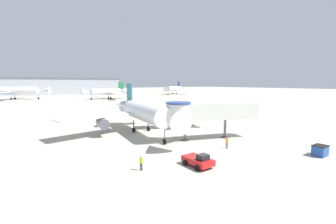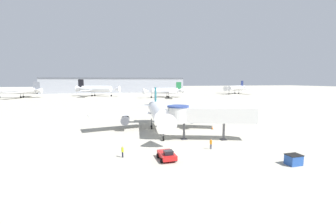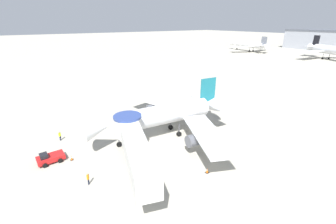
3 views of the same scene
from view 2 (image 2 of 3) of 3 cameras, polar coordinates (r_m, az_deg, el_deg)
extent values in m
plane|color=#A8A393|center=(49.02, 0.78, -5.11)|extent=(800.00, 800.00, 0.00)
cylinder|color=silver|center=(49.46, -2.31, -0.14)|extent=(5.24, 16.80, 3.41)
cone|color=silver|center=(38.17, -0.63, -2.56)|extent=(3.81, 4.11, 3.41)
cone|color=silver|center=(58.80, -3.21, 1.15)|extent=(3.96, 5.47, 3.41)
cube|color=silver|center=(52.06, -12.00, -0.56)|extent=(14.22, 6.73, 0.22)
cube|color=silver|center=(53.60, 6.55, -0.20)|extent=(14.14, 9.36, 0.22)
cube|color=#19707F|center=(58.26, -3.21, 4.13)|extent=(0.61, 3.31, 4.44)
cube|color=silver|center=(58.98, -3.24, 1.76)|extent=(9.50, 3.34, 0.18)
cylinder|color=#565960|center=(51.18, -10.82, -2.02)|extent=(2.23, 3.49, 1.88)
cylinder|color=#565960|center=(52.54, 5.65, -1.66)|extent=(2.23, 3.49, 1.88)
cylinder|color=#4C4C51|center=(41.76, -1.16, -5.41)|extent=(0.18, 0.18, 1.96)
cylinder|color=black|center=(41.99, -1.16, -6.71)|extent=(0.36, 0.92, 0.90)
cylinder|color=#4C4C51|center=(51.81, -4.21, -2.79)|extent=(0.22, 0.22, 1.96)
cylinder|color=black|center=(52.00, -4.20, -3.86)|extent=(0.50, 0.94, 0.90)
cylinder|color=#4C4C51|center=(52.09, -0.83, -2.71)|extent=(0.22, 0.22, 1.96)
cylinder|color=black|center=(52.28, -0.83, -3.77)|extent=(0.50, 0.94, 0.90)
cube|color=silver|center=(42.78, 12.21, -0.73)|extent=(14.43, 6.89, 2.80)
cylinder|color=silver|center=(42.31, 2.57, -0.65)|extent=(3.90, 3.90, 2.80)
cylinder|color=navy|center=(42.11, 2.58, 1.44)|extent=(4.10, 4.10, 0.30)
cylinder|color=#56565B|center=(42.88, 4.08, -4.73)|extent=(0.44, 0.44, 3.36)
cube|color=#333338|center=(43.26, 4.06, -6.82)|extent=(1.10, 1.10, 0.12)
cylinder|color=#56565B|center=(43.58, 13.96, -4.74)|extent=(0.44, 0.44, 3.36)
cube|color=#333338|center=(43.96, 13.89, -6.80)|extent=(1.10, 1.10, 0.12)
cube|color=red|center=(32.33, -0.33, -10.87)|extent=(2.14, 3.71, 0.66)
cube|color=black|center=(31.38, 0.09, -10.24)|extent=(1.24, 1.06, 0.60)
cylinder|color=black|center=(31.28, -1.65, -12.18)|extent=(0.35, 0.66, 0.65)
cylinder|color=black|center=(31.83, 1.99, -11.82)|extent=(0.35, 0.66, 0.65)
cylinder|color=black|center=(33.10, -2.55, -11.03)|extent=(0.35, 0.66, 0.65)
cylinder|color=black|center=(33.62, 0.90, -10.72)|extent=(0.35, 0.66, 0.65)
cube|color=#234C9E|center=(34.71, 29.28, -10.58)|extent=(1.89, 1.51, 1.33)
cube|color=black|center=(34.50, 29.36, -9.46)|extent=(2.00, 1.60, 0.08)
cube|color=black|center=(52.78, 11.19, -4.29)|extent=(0.46, 0.46, 0.04)
cone|color=orange|center=(52.70, 11.20, -3.89)|extent=(0.31, 0.31, 0.71)
cylinder|color=white|center=(52.68, 11.20, -3.80)|extent=(0.17, 0.17, 0.09)
cube|color=black|center=(35.17, 0.74, -10.39)|extent=(0.40, 0.40, 0.04)
cone|color=orange|center=(35.06, 0.74, -9.87)|extent=(0.28, 0.28, 0.63)
cylinder|color=white|center=(35.04, 0.74, -9.76)|extent=(0.15, 0.15, 0.08)
cylinder|color=#1E2338|center=(33.84, -11.36, -10.61)|extent=(0.12, 0.12, 0.82)
cylinder|color=#1E2338|center=(33.97, -11.52, -10.53)|extent=(0.12, 0.12, 0.82)
cube|color=#D1E019|center=(33.68, -11.48, -9.39)|extent=(0.33, 0.37, 0.65)
sphere|color=tan|center=(33.55, -11.50, -8.68)|extent=(0.22, 0.22, 0.22)
cylinder|color=#1E2338|center=(37.71, 10.68, -8.62)|extent=(0.12, 0.12, 0.83)
cylinder|color=#1E2338|center=(37.68, 10.94, -8.64)|extent=(0.12, 0.12, 0.83)
cube|color=orange|center=(37.49, 10.84, -7.54)|extent=(0.38, 0.35, 0.66)
sphere|color=tan|center=(37.38, 10.85, -6.89)|extent=(0.23, 0.23, 0.23)
cylinder|color=white|center=(175.16, -33.98, 4.49)|extent=(22.33, 6.48, 3.72)
cone|color=white|center=(169.94, -30.26, 4.70)|extent=(6.00, 4.40, 3.72)
cube|color=white|center=(182.04, -31.87, 4.53)|extent=(7.64, 15.00, 0.22)
cube|color=white|center=(165.86, -34.47, 4.11)|extent=(10.70, 15.10, 0.22)
cube|color=slate|center=(169.96, -30.43, 5.82)|extent=(4.12, 0.76, 4.83)
cube|color=white|center=(169.81, -30.19, 4.92)|extent=(4.10, 10.02, 0.18)
cylinder|color=black|center=(180.51, -36.95, 3.04)|extent=(1.12, 0.40, 1.10)
cylinder|color=#4C4C51|center=(175.57, -32.85, 3.62)|extent=(0.22, 0.22, 2.14)
cylinder|color=black|center=(175.63, -32.83, 3.28)|extent=(1.14, 0.54, 1.10)
cylinder|color=#4C4C51|center=(172.56, -33.33, 3.53)|extent=(0.22, 0.22, 2.14)
cylinder|color=black|center=(172.63, -33.31, 3.18)|extent=(1.14, 0.54, 1.10)
cylinder|color=white|center=(196.18, 16.77, 5.82)|extent=(20.65, 15.25, 3.96)
cone|color=white|center=(183.06, 14.71, 5.76)|extent=(5.81, 5.69, 3.96)
cone|color=white|center=(207.36, 18.29, 5.85)|extent=(7.14, 6.54, 3.96)
cube|color=white|center=(202.75, 14.85, 5.75)|extent=(13.98, 12.75, 0.22)
cube|color=white|center=(195.00, 19.48, 5.49)|extent=(8.53, 14.69, 0.22)
cube|color=#141E4C|center=(207.02, 18.30, 6.84)|extent=(3.66, 2.48, 5.15)
cube|color=white|center=(207.61, 18.34, 6.05)|extent=(7.56, 9.50, 0.18)
cylinder|color=#4C4C51|center=(186.57, 15.24, 4.82)|extent=(0.18, 0.18, 2.28)
cylinder|color=black|center=(186.63, 15.23, 4.47)|extent=(1.07, 0.81, 1.10)
cylinder|color=#4C4C51|center=(199.56, 16.63, 4.96)|extent=(0.22, 0.22, 2.28)
cylinder|color=black|center=(199.62, 16.61, 4.63)|extent=(1.14, 0.93, 1.10)
cylinder|color=#4C4C51|center=(198.01, 17.55, 4.90)|extent=(0.22, 0.22, 2.28)
cylinder|color=black|center=(198.06, 17.54, 4.57)|extent=(1.14, 0.93, 1.10)
cylinder|color=silver|center=(146.86, -0.87, 5.40)|extent=(17.99, 5.20, 3.64)
cone|color=silver|center=(143.43, -5.56, 5.30)|extent=(4.31, 3.98, 3.64)
cone|color=silver|center=(150.39, 2.82, 5.45)|extent=(5.76, 4.11, 3.64)
cube|color=silver|center=(155.49, -0.95, 5.31)|extent=(9.03, 13.50, 0.22)
cube|color=silver|center=(139.99, 1.19, 5.01)|extent=(7.10, 13.47, 0.22)
cube|color=#1E6638|center=(150.17, 2.73, 6.70)|extent=(3.54, 0.55, 4.73)
cube|color=silver|center=(150.46, 2.91, 5.70)|extent=(3.24, 8.90, 0.18)
cylinder|color=#4C4C51|center=(144.42, -4.26, 4.20)|extent=(0.18, 0.18, 2.09)
cylinder|color=black|center=(144.49, -4.25, 3.78)|extent=(1.12, 0.36, 1.10)
cylinder|color=#4C4C51|center=(149.28, -0.26, 4.34)|extent=(0.22, 0.22, 2.09)
cylinder|color=black|center=(149.35, -0.26, 3.94)|extent=(1.13, 0.50, 1.10)
cylinder|color=#4C4C51|center=(146.20, 0.17, 4.26)|extent=(0.22, 0.22, 2.09)
cylinder|color=black|center=(146.27, 0.17, 3.86)|extent=(1.13, 0.50, 1.10)
cylinder|color=silver|center=(168.63, -17.67, 5.62)|extent=(21.61, 13.37, 4.33)
cone|color=silver|center=(161.89, -12.98, 5.70)|extent=(6.17, 5.96, 4.33)
cone|color=silver|center=(174.99, -21.26, 5.52)|extent=(7.73, 6.71, 4.33)
cube|color=silver|center=(162.03, -20.16, 5.15)|extent=(7.16, 14.94, 0.22)
cube|color=silver|center=(178.24, -17.02, 5.51)|extent=(13.75, 14.06, 0.22)
cube|color=black|center=(174.73, -21.24, 6.80)|extent=(3.99, 2.08, 5.63)
cube|color=silver|center=(175.14, -21.37, 5.77)|extent=(6.94, 10.11, 0.18)
cylinder|color=#4C4C51|center=(163.74, -14.23, 4.49)|extent=(0.18, 0.18, 2.49)
cylinder|color=black|center=(163.82, -14.22, 4.06)|extent=(1.10, 0.71, 1.10)
cylinder|color=#4C4C51|center=(168.43, -18.76, 4.40)|extent=(0.22, 0.22, 2.49)
cylinder|color=black|center=(168.51, -18.74, 3.98)|extent=(1.16, 0.84, 1.10)
cylinder|color=#4C4C51|center=(171.81, -18.11, 4.49)|extent=(0.22, 0.22, 2.49)
cylinder|color=black|center=(171.88, -18.09, 4.08)|extent=(1.16, 0.84, 1.10)
cube|color=#999EA8|center=(221.20, -13.17, 6.54)|extent=(126.75, 26.35, 12.62)
cube|color=#4C515B|center=(221.16, -13.22, 8.33)|extent=(126.75, 26.87, 1.20)
camera|label=1|loc=(14.36, -54.32, -1.79)|focal=24.00mm
camera|label=3|loc=(49.19, 42.12, 15.24)|focal=24.00mm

